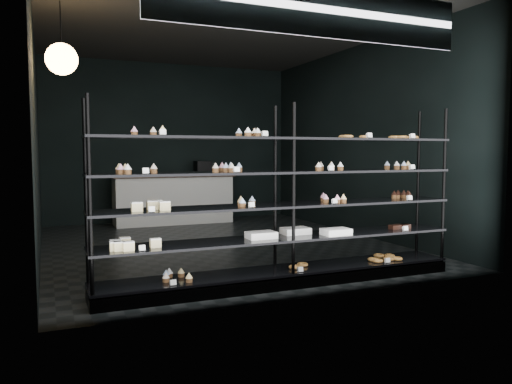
# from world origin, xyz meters

# --- Properties ---
(room) EXTENTS (5.01, 6.01, 3.20)m
(room) POSITION_xyz_m (0.00, 0.00, 1.60)
(room) COLOR black
(room) RESTS_ON ground
(display_shelf) EXTENTS (4.00, 0.50, 1.91)m
(display_shelf) POSITION_xyz_m (-0.12, -2.45, 0.63)
(display_shelf) COLOR black
(display_shelf) RESTS_ON room
(signage) EXTENTS (3.30, 0.05, 0.50)m
(signage) POSITION_xyz_m (0.00, -2.93, 2.75)
(signage) COLOR #0E1F46
(signage) RESTS_ON room
(pendant_lamp) EXTENTS (0.35, 0.35, 0.91)m
(pendant_lamp) POSITION_xyz_m (-2.20, -1.08, 2.45)
(pendant_lamp) COLOR black
(pendant_lamp) RESTS_ON room
(service_counter) EXTENTS (2.37, 0.65, 1.23)m
(service_counter) POSITION_xyz_m (-0.08, 2.50, 0.50)
(service_counter) COLOR beige
(service_counter) RESTS_ON room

